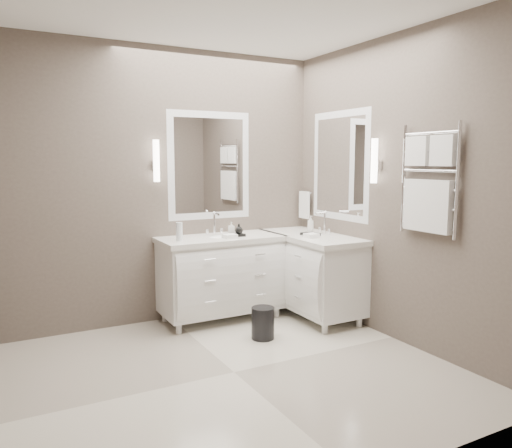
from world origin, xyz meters
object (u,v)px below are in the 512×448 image
vanity_right (311,269)px  vanity_back (221,272)px  towel_ladder (428,187)px  waste_bin (263,323)px

vanity_right → vanity_back: bearing=159.6°
vanity_right → towel_ladder: (0.23, -1.30, 0.91)m
vanity_right → waste_bin: vanity_right is taller
vanity_back → towel_ladder: size_ratio=1.38×
towel_ladder → waste_bin: (-1.00, 0.93, -1.25)m
towel_ladder → waste_bin: towel_ladder is taller
vanity_right → waste_bin: size_ratio=4.28×
vanity_right → towel_ladder: 1.60m
towel_ladder → waste_bin: size_ratio=3.11×
vanity_back → vanity_right: (0.88, -0.33, 0.00)m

